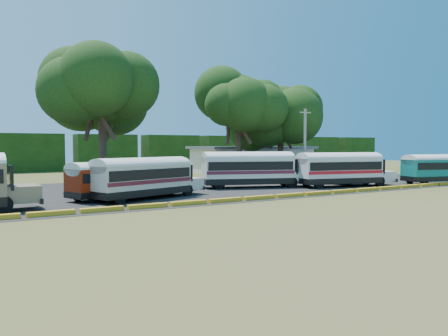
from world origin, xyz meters
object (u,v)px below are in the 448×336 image
bus_teal (440,167)px  tree_west (102,84)px  bus_white_red (341,167)px  bus_cream_west (145,176)px  bus_red (116,177)px

bus_teal → tree_west: size_ratio=0.70×
tree_west → bus_white_red: bearing=-33.5°
bus_cream_west → bus_teal: bus_cream_west is taller
bus_red → tree_west: tree_west is taller
bus_red → bus_teal: size_ratio=0.91×
bus_cream_west → tree_west: tree_west is taller
bus_red → bus_cream_west: (1.76, -1.56, 0.15)m
bus_red → tree_west: 14.53m
bus_teal → tree_west: (-31.91, 16.45, 8.58)m
tree_west → bus_red: bearing=-100.5°
bus_red → bus_white_red: size_ratio=0.84×
bus_red → bus_teal: 34.40m
bus_teal → tree_west: bearing=165.5°
bus_cream_west → bus_white_red: bus_white_red is taller
bus_teal → bus_cream_west: bearing=-173.3°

